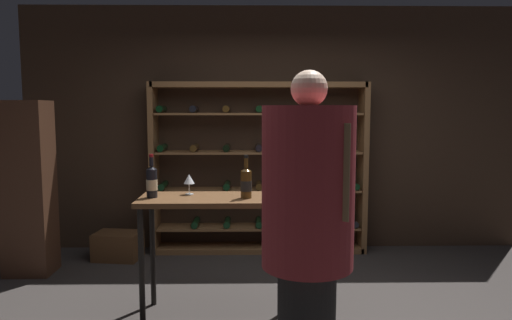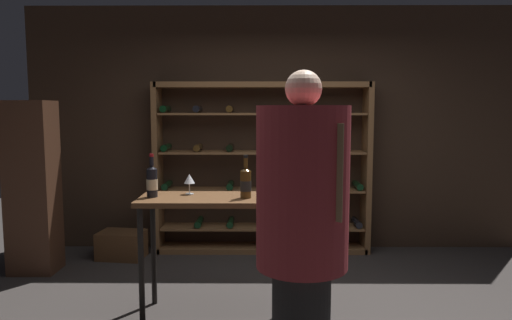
% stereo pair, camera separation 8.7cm
% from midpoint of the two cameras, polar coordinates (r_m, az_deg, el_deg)
% --- Properties ---
extents(back_wall, '(5.77, 0.10, 2.80)m').
position_cam_midpoint_polar(back_wall, '(5.52, 1.75, 3.76)').
color(back_wall, '#3D2B1E').
rests_on(back_wall, ground).
extents(wine_rack, '(2.43, 0.32, 1.93)m').
position_cam_midpoint_polar(wine_rack, '(5.34, -0.23, -1.00)').
color(wine_rack, brown).
rests_on(wine_rack, ground).
extents(tasting_table, '(1.33, 0.51, 0.95)m').
position_cam_midpoint_polar(tasting_table, '(3.70, -4.45, -6.29)').
color(tasting_table, brown).
rests_on(tasting_table, ground).
extents(person_bystander_red_print, '(0.49, 0.49, 1.83)m').
position_cam_midpoint_polar(person_bystander_red_print, '(2.54, 5.27, -8.05)').
color(person_bystander_red_print, black).
rests_on(person_bystander_red_print, ground).
extents(wine_crate, '(0.52, 0.40, 0.29)m').
position_cam_midpoint_polar(wine_crate, '(5.44, -16.83, -9.91)').
color(wine_crate, brown).
rests_on(wine_crate, ground).
extents(display_cabinet, '(0.44, 0.36, 1.71)m').
position_cam_midpoint_polar(display_cabinet, '(5.16, -26.33, -3.08)').
color(display_cabinet, '#4C2D1E').
rests_on(display_cabinet, ground).
extents(wine_bottle_red_label, '(0.08, 0.08, 0.33)m').
position_cam_midpoint_polar(wine_bottle_red_label, '(3.62, 4.71, -2.73)').
color(wine_bottle_red_label, '#4C3314').
rests_on(wine_bottle_red_label, tasting_table).
extents(wine_bottle_green_slim, '(0.09, 0.09, 0.34)m').
position_cam_midpoint_polar(wine_bottle_green_slim, '(3.72, -13.16, -2.56)').
color(wine_bottle_green_slim, black).
rests_on(wine_bottle_green_slim, tasting_table).
extents(wine_bottle_black_capsule, '(0.09, 0.09, 0.33)m').
position_cam_midpoint_polar(wine_bottle_black_capsule, '(3.60, -1.90, -2.75)').
color(wine_bottle_black_capsule, '#4C3314').
rests_on(wine_bottle_black_capsule, tasting_table).
extents(wine_glass_stemmed_left, '(0.09, 0.09, 0.16)m').
position_cam_midpoint_polar(wine_glass_stemmed_left, '(3.79, -8.76, -2.37)').
color(wine_glass_stemmed_left, silver).
rests_on(wine_glass_stemmed_left, tasting_table).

